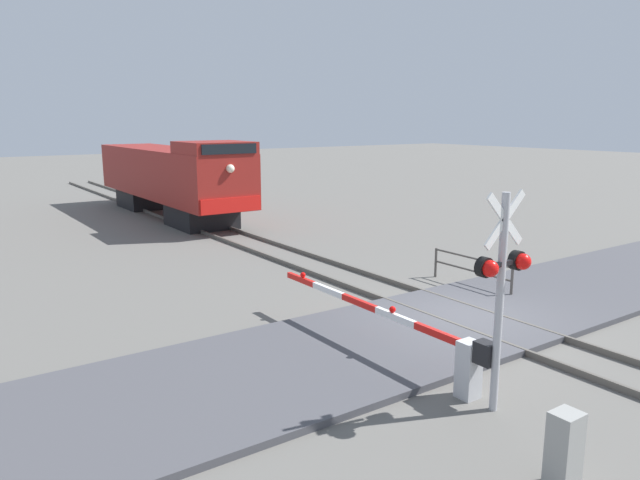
{
  "coord_description": "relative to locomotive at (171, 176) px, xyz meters",
  "views": [
    {
      "loc": [
        -11.2,
        -9.6,
        4.99
      ],
      "look_at": [
        -0.97,
        5.08,
        1.34
      ],
      "focal_mm": 33.32,
      "sensor_mm": 36.0,
      "label": 1
    }
  ],
  "objects": [
    {
      "name": "guard_railing",
      "position": [
        2.43,
        -17.93,
        -1.46
      ],
      "size": [
        0.08,
        3.01,
        0.95
      ],
      "color": "#4C4742",
      "rests_on": "ground_plane"
    },
    {
      "name": "rail_track_left",
      "position": [
        -0.72,
        -19.92,
        -2.01
      ],
      "size": [
        0.08,
        80.0,
        0.15
      ],
      "primitive_type": "cube",
      "color": "#59544C",
      "rests_on": "ground_plane"
    },
    {
      "name": "road_surface",
      "position": [
        0.0,
        -19.92,
        -2.02
      ],
      "size": [
        36.0,
        4.62,
        0.14
      ],
      "primitive_type": "cube",
      "color": "#47474C",
      "rests_on": "ground_plane"
    },
    {
      "name": "crossing_signal",
      "position": [
        -3.23,
        -23.41,
        0.29
      ],
      "size": [
        1.18,
        0.33,
        3.85
      ],
      "color": "#ADADB2",
      "rests_on": "ground_plane"
    },
    {
      "name": "utility_cabinet",
      "position": [
        -4.28,
        -25.4,
        -1.53
      ],
      "size": [
        0.41,
        0.36,
        1.13
      ],
      "primitive_type": "cube",
      "color": "#999993",
      "rests_on": "ground_plane"
    },
    {
      "name": "rail_track_right",
      "position": [
        0.72,
        -19.92,
        -2.01
      ],
      "size": [
        0.08,
        80.0,
        0.15
      ],
      "primitive_type": "cube",
      "color": "#59544C",
      "rests_on": "ground_plane"
    },
    {
      "name": "locomotive",
      "position": [
        0.0,
        0.0,
        0.0
      ],
      "size": [
        2.96,
        14.26,
        4.03
      ],
      "color": "black",
      "rests_on": "ground_plane"
    },
    {
      "name": "crossing_gate",
      "position": [
        -3.24,
        -21.8,
        -1.34
      ],
      "size": [
        0.36,
        6.68,
        1.19
      ],
      "color": "silver",
      "rests_on": "ground_plane"
    },
    {
      "name": "ground_plane",
      "position": [
        0.0,
        -19.92,
        -2.09
      ],
      "size": [
        160.0,
        160.0,
        0.0
      ],
      "primitive_type": "plane",
      "color": "#605E59"
    }
  ]
}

